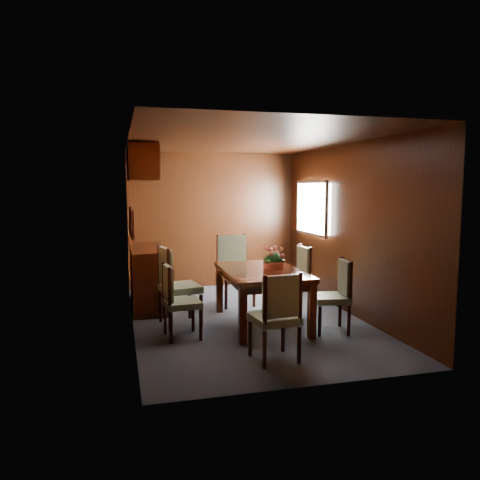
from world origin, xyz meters
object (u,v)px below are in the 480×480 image
object	(u,v)px
dining_table	(261,277)
flower_centerpiece	(274,257)
sideboard	(147,277)
chair_head	(277,312)
chair_left_near	(177,297)
chair_right_near	(336,291)

from	to	relation	value
dining_table	flower_centerpiece	xyz separation A→B (m)	(0.19, 0.07, 0.24)
sideboard	chair_head	bearing A→B (deg)	-66.31
chair_left_near	chair_head	bearing A→B (deg)	36.02
chair_left_near	chair_right_near	bearing A→B (deg)	77.93
chair_head	flower_centerpiece	distance (m)	1.49
sideboard	flower_centerpiece	distance (m)	2.03
dining_table	sideboard	bearing A→B (deg)	138.30
sideboard	chair_right_near	distance (m)	2.84
sideboard	dining_table	xyz separation A→B (m)	(1.38, -1.29, 0.17)
dining_table	chair_left_near	distance (m)	1.18
chair_right_near	chair_left_near	bearing A→B (deg)	93.38
chair_head	sideboard	bearing A→B (deg)	107.01
chair_left_near	sideboard	bearing A→B (deg)	-176.32
sideboard	chair_left_near	bearing A→B (deg)	-81.22
chair_head	flower_centerpiece	size ratio (longest dim) A/B	3.20
chair_head	flower_centerpiece	bearing A→B (deg)	66.17
sideboard	chair_left_near	distance (m)	1.59
chair_right_near	chair_head	bearing A→B (deg)	137.56
chair_right_near	chair_head	xyz separation A→B (m)	(-1.05, -0.79, 0.02)
flower_centerpiece	chair_left_near	bearing A→B (deg)	-164.95
chair_head	flower_centerpiece	xyz separation A→B (m)	(0.43, 1.39, 0.34)
flower_centerpiece	dining_table	bearing A→B (deg)	-160.62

